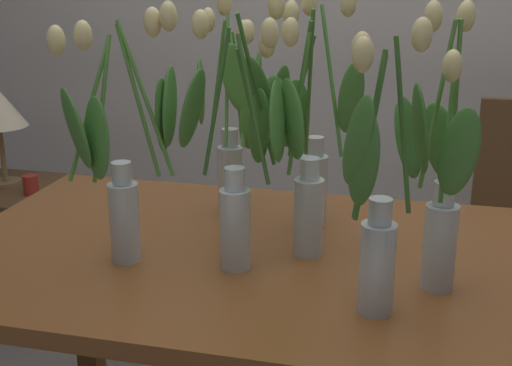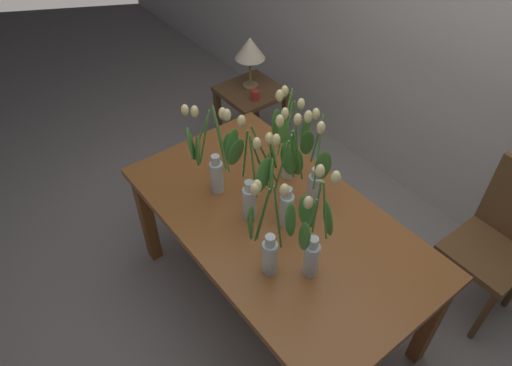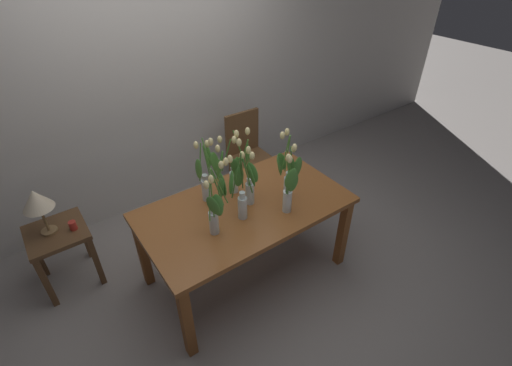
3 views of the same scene
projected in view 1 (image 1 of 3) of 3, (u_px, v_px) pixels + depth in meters
The scene contains 10 objects.
dining_table at pixel (284, 288), 1.58m from camera, with size 1.60×0.90×0.74m.
tulip_vase_0 at pixel (125, 163), 1.43m from camera, with size 0.24×0.22×0.57m.
tulip_vase_1 at pixel (242, 161), 1.43m from camera, with size 0.24×0.20×0.59m.
tulip_vase_2 at pixel (440, 192), 1.33m from camera, with size 0.19×0.19×0.57m.
tulip_vase_3 at pixel (301, 163), 1.50m from camera, with size 0.17×0.26×0.59m.
tulip_vase_4 at pixel (233, 129), 1.72m from camera, with size 0.21×0.21×0.58m.
tulip_vase_5 at pixel (314, 154), 1.67m from camera, with size 0.26×0.17×0.59m.
tulip_vase_6 at pixel (379, 208), 1.21m from camera, with size 0.18×0.21×0.55m.
side_table at pixel (15, 215), 2.67m from camera, with size 0.44×0.44×0.55m.
pillar_candle at pixel (31, 185), 2.54m from camera, with size 0.06×0.06×0.07m, color #B72D23.
Camera 1 is at (0.28, -1.40, 1.37)m, focal length 46.90 mm.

